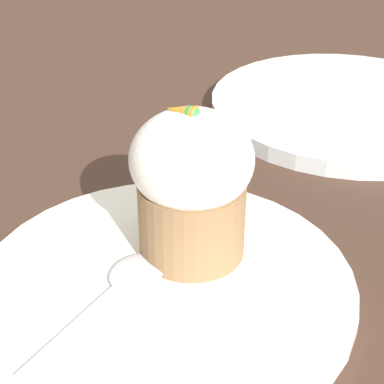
# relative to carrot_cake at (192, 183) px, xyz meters

# --- Properties ---
(ground_plane) EXTENTS (4.00, 4.00, 0.00)m
(ground_plane) POSITION_rel_carrot_cake_xyz_m (0.00, 0.04, -0.07)
(ground_plane) COLOR #3D281E
(dessert_plate) EXTENTS (0.26, 0.26, 0.01)m
(dessert_plate) POSITION_rel_carrot_cake_xyz_m (0.00, 0.04, -0.06)
(dessert_plate) COLOR white
(dessert_plate) RESTS_ON ground_plane
(carrot_cake) EXTENTS (0.08, 0.08, 0.11)m
(carrot_cake) POSITION_rel_carrot_cake_xyz_m (0.00, 0.00, 0.00)
(carrot_cake) COLOR olive
(carrot_cake) RESTS_ON dessert_plate
(spoon) EXTENTS (0.04, 0.14, 0.01)m
(spoon) POSITION_rel_carrot_cake_xyz_m (0.02, 0.06, -0.05)
(spoon) COLOR silver
(spoon) RESTS_ON dessert_plate
(side_plate) EXTENTS (0.29, 0.29, 0.02)m
(side_plate) POSITION_rel_carrot_cake_xyz_m (-0.01, -0.31, -0.06)
(side_plate) COLOR silver
(side_plate) RESTS_ON ground_plane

